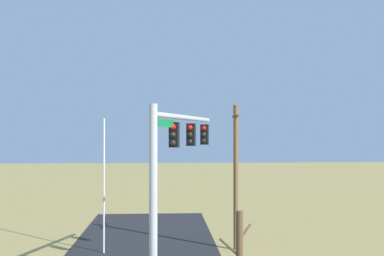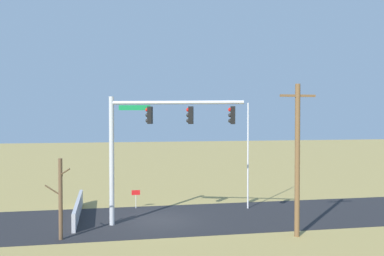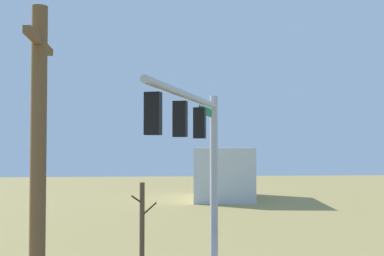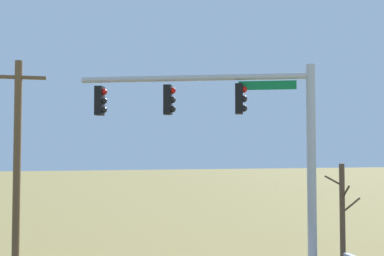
# 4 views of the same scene
# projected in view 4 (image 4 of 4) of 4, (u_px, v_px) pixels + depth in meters

# --- Properties ---
(signal_mast) EXTENTS (7.12, 2.70, 7.24)m
(signal_mast) POSITION_uv_depth(u_px,v_px,m) (241.00, 131.00, 13.93)
(signal_mast) COLOR #B2B5BA
(signal_mast) RESTS_ON ground_plane
(utility_pole) EXTENTS (1.90, 0.26, 7.77)m
(utility_pole) POSITION_uv_depth(u_px,v_px,m) (17.00, 165.00, 15.72)
(utility_pole) COLOR brown
(utility_pole) RESTS_ON ground_plane
(bare_tree) EXTENTS (1.27, 1.02, 4.05)m
(bare_tree) POSITION_uv_depth(u_px,v_px,m) (343.00, 216.00, 16.51)
(bare_tree) COLOR brown
(bare_tree) RESTS_ON ground_plane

